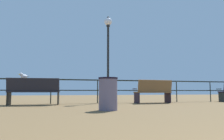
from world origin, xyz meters
TOP-DOWN VIEW (x-y plane):
  - pier_railing at (-0.00, 9.43)m, footprint 19.13×0.05m
  - bench_near_left at (-2.50, 8.68)m, footprint 1.84×0.86m
  - bench_near_right at (2.24, 8.68)m, footprint 1.60×0.77m
  - lamppost_center at (0.50, 9.59)m, footprint 0.34×0.34m
  - seagull_on_rail at (-2.95, 9.42)m, footprint 0.37×0.34m
  - trash_bin at (-0.47, 5.87)m, footprint 0.50×0.50m

SIDE VIEW (x-z plane):
  - trash_bin at x=-0.47m, z-range 0.00..0.85m
  - bench_near_right at x=2.24m, z-range 0.04..1.00m
  - bench_near_left at x=-2.50m, z-range 0.05..1.02m
  - pier_railing at x=0.00m, z-range 0.24..1.23m
  - seagull_on_rail at x=-2.95m, z-range 0.98..1.19m
  - lamppost_center at x=0.50m, z-range 0.52..4.43m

